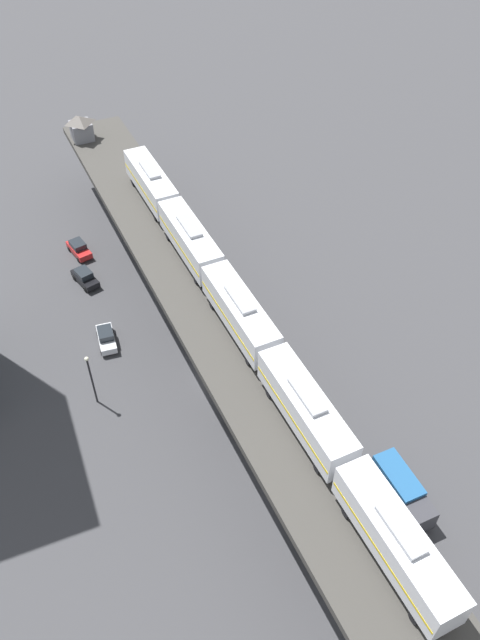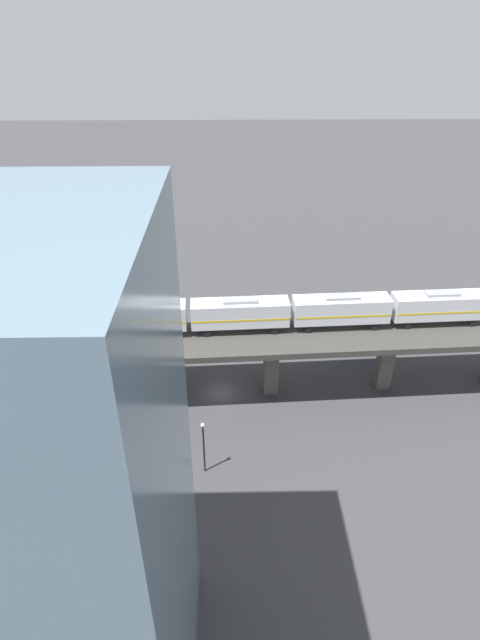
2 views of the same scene
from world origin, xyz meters
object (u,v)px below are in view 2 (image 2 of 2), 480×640
Objects in this scene: street_car_silver at (136,445)px; delivery_truck at (359,338)px; street_car_black at (34,447)px; street_lamp at (204,444)px; subway_train at (240,313)px; office_tower at (38,525)px.

delivery_truck is at bearing 124.08° from street_car_silver.
street_car_black is 0.65× the size of delivery_truck.
street_car_silver is at bearing -110.61° from street_lamp.
delivery_truck is (-8.61, 17.78, -9.66)m from subway_train.
street_car_black is at bearing -153.33° from office_tower.
street_lamp is (14.60, -4.11, -7.32)m from subway_train.
street_car_silver and street_car_black have the same top height.
street_lamp reaches higher than delivery_truck.
office_tower reaches higher than street_car_black.
office_tower is at bearing 26.67° from street_car_black.
subway_train reaches higher than delivery_truck.
street_lamp reaches higher than street_car_silver.
office_tower is (19.81, -7.97, 13.89)m from street_lamp.
delivery_truck is at bearing 136.66° from street_lamp.
street_lamp is at bearing 69.39° from street_car_silver.
office_tower is (22.81, 11.45, 17.06)m from street_car_black.
street_lamp reaches higher than street_car_black.
office_tower is at bearing -34.77° from delivery_truck.
office_tower is (34.41, -12.08, 6.58)m from subway_train.
street_car_black is 0.13× the size of office_tower.
street_car_black is 30.70m from office_tower.
subway_train reaches higher than street_car_black.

